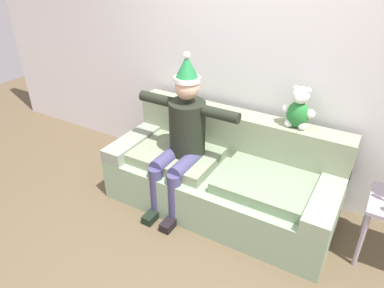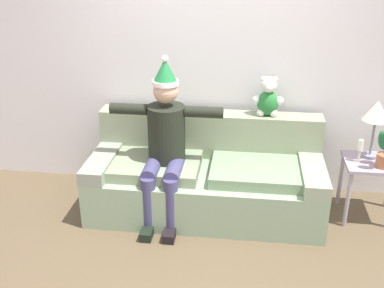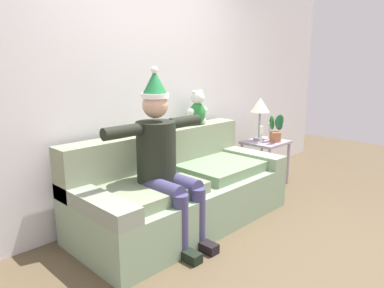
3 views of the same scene
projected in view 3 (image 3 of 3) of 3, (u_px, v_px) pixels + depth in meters
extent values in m
plane|color=brown|center=(268.00, 258.00, 2.84)|extent=(10.00, 10.00, 0.00)
cube|color=silver|center=(143.00, 81.00, 3.60)|extent=(7.00, 0.10, 2.70)
cube|color=gray|center=(185.00, 202.00, 3.44)|extent=(2.15, 0.94, 0.43)
cube|color=gray|center=(160.00, 152.00, 3.58)|extent=(2.15, 0.24, 0.44)
cube|color=gray|center=(95.00, 202.00, 2.71)|extent=(0.22, 0.94, 0.13)
cube|color=gray|center=(245.00, 156.00, 4.05)|extent=(0.22, 0.94, 0.13)
cube|color=gray|center=(148.00, 190.00, 3.01)|extent=(0.86, 0.66, 0.10)
cube|color=gray|center=(221.00, 167.00, 3.69)|extent=(0.86, 0.66, 0.10)
cylinder|color=black|center=(156.00, 152.00, 3.05)|extent=(0.34, 0.34, 0.52)
sphere|color=#D4A789|center=(155.00, 105.00, 2.96)|extent=(0.22, 0.22, 0.22)
cylinder|color=white|center=(155.00, 96.00, 2.94)|extent=(0.23, 0.23, 0.04)
cone|color=#1E753A|center=(155.00, 82.00, 2.92)|extent=(0.21, 0.21, 0.20)
sphere|color=white|center=(154.00, 70.00, 2.90)|extent=(0.06, 0.06, 0.06)
cylinder|color=#413E67|center=(163.00, 189.00, 2.90)|extent=(0.14, 0.40, 0.14)
cylinder|color=#413E67|center=(181.00, 226.00, 2.82)|extent=(0.13, 0.13, 0.53)
cube|color=black|center=(188.00, 255.00, 2.82)|extent=(0.10, 0.24, 0.08)
cylinder|color=#413E67|center=(181.00, 183.00, 3.04)|extent=(0.14, 0.40, 0.14)
cylinder|color=#413E67|center=(198.00, 218.00, 2.96)|extent=(0.13, 0.13, 0.53)
cube|color=black|center=(205.00, 246.00, 2.96)|extent=(0.10, 0.24, 0.08)
cylinder|color=black|center=(122.00, 132.00, 2.76)|extent=(0.34, 0.10, 0.10)
cylinder|color=black|center=(184.00, 122.00, 3.24)|extent=(0.34, 0.10, 0.10)
ellipsoid|color=#277734|center=(197.00, 114.00, 3.89)|extent=(0.20, 0.16, 0.24)
sphere|color=silver|center=(197.00, 97.00, 3.85)|extent=(0.15, 0.15, 0.15)
sphere|color=silver|center=(201.00, 98.00, 3.81)|extent=(0.07, 0.07, 0.07)
sphere|color=silver|center=(194.00, 92.00, 3.80)|extent=(0.05, 0.05, 0.05)
sphere|color=silver|center=(201.00, 92.00, 3.87)|extent=(0.05, 0.05, 0.05)
sphere|color=silver|center=(191.00, 112.00, 3.81)|extent=(0.08, 0.08, 0.08)
sphere|color=silver|center=(196.00, 122.00, 3.84)|extent=(0.08, 0.08, 0.08)
sphere|color=silver|center=(204.00, 110.00, 3.96)|extent=(0.08, 0.08, 0.08)
sphere|color=silver|center=(203.00, 121.00, 3.93)|extent=(0.08, 0.08, 0.08)
cube|color=#9E8FA4|center=(266.00, 142.00, 4.48)|extent=(0.51, 0.46, 0.03)
cylinder|color=#9E8FA4|center=(269.00, 171.00, 4.24)|extent=(0.04, 0.04, 0.54)
cylinder|color=#9E8FA4|center=(288.00, 163.00, 4.56)|extent=(0.04, 0.04, 0.54)
cylinder|color=#9E8FA4|center=(241.00, 164.00, 4.52)|extent=(0.04, 0.04, 0.54)
cylinder|color=#9E8FA4|center=(261.00, 158.00, 4.83)|extent=(0.04, 0.04, 0.54)
cylinder|color=gray|center=(259.00, 139.00, 4.52)|extent=(0.14, 0.14, 0.03)
cylinder|color=gray|center=(259.00, 125.00, 4.48)|extent=(0.02, 0.02, 0.33)
cone|color=silver|center=(260.00, 105.00, 4.42)|extent=(0.24, 0.24, 0.18)
cylinder|color=#A3633F|center=(275.00, 137.00, 4.43)|extent=(0.14, 0.14, 0.12)
ellipsoid|color=#245125|center=(279.00, 123.00, 4.46)|extent=(0.10, 0.11, 0.19)
ellipsoid|color=#1F6126|center=(272.00, 123.00, 4.40)|extent=(0.15, 0.11, 0.20)
ellipsoid|color=#1B5C34|center=(279.00, 121.00, 4.30)|extent=(0.15, 0.14, 0.19)
cylinder|color=beige|center=(261.00, 139.00, 4.35)|extent=(0.02, 0.02, 0.11)
cylinder|color=white|center=(261.00, 130.00, 4.32)|extent=(0.04, 0.04, 0.10)
cylinder|color=beige|center=(270.00, 135.00, 4.59)|extent=(0.02, 0.02, 0.10)
cylinder|color=white|center=(270.00, 127.00, 4.57)|extent=(0.04, 0.04, 0.10)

